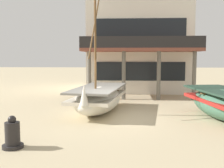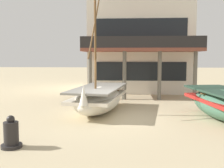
# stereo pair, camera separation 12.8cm
# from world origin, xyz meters

# --- Properties ---
(ground_plane) EXTENTS (120.00, 120.00, 0.00)m
(ground_plane) POSITION_xyz_m (0.00, 0.00, 0.00)
(ground_plane) COLOR tan
(fishing_boat_near_left) EXTENTS (2.63, 5.12, 5.91)m
(fishing_boat_near_left) POSITION_xyz_m (-0.66, 1.38, 0.67)
(fishing_boat_near_left) COLOR silver
(fishing_boat_near_left) RESTS_ON ground
(fishing_boat_centre_large) EXTENTS (2.52, 4.85, 6.36)m
(fishing_boat_centre_large) POSITION_xyz_m (4.80, 0.19, 0.70)
(fishing_boat_centre_large) COLOR #427056
(fishing_boat_centre_large) RESTS_ON ground
(capstan_winch) EXTENTS (0.61, 0.61, 0.96)m
(capstan_winch) POSITION_xyz_m (-2.62, -3.87, 0.38)
(capstan_winch) COLOR black
(capstan_winch) RESTS_ON ground
(harbor_building_main) EXTENTS (7.89, 9.73, 9.32)m
(harbor_building_main) POSITION_xyz_m (1.58, 11.06, 4.65)
(harbor_building_main) COLOR silver
(harbor_building_main) RESTS_ON ground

